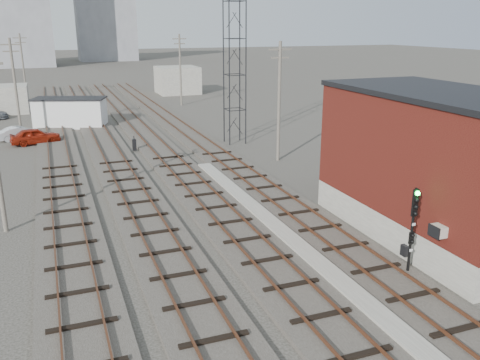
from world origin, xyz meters
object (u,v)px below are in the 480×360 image
car_silver (20,133)px  signal_mast (413,226)px  switch_stand (134,145)px  site_trailer (70,112)px  car_red (35,136)px

car_silver → signal_mast: bearing=-165.5°
switch_stand → site_trailer: (-4.33, 12.96, 0.93)m
car_red → car_silver: size_ratio=1.11×
signal_mast → car_red: signal_mast is taller
site_trailer → car_red: 7.90m
signal_mast → car_red: (-14.87, 31.90, -1.53)m
signal_mast → car_silver: signal_mast is taller
signal_mast → switch_stand: bearing=105.4°
switch_stand → car_red: size_ratio=0.29×
site_trailer → car_red: bearing=-96.5°
car_red → signal_mast: bearing=-164.6°
site_trailer → car_silver: 6.82m
car_red → car_silver: car_red is taller
site_trailer → car_silver: size_ratio=2.03×
switch_stand → car_red: car_red is taller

